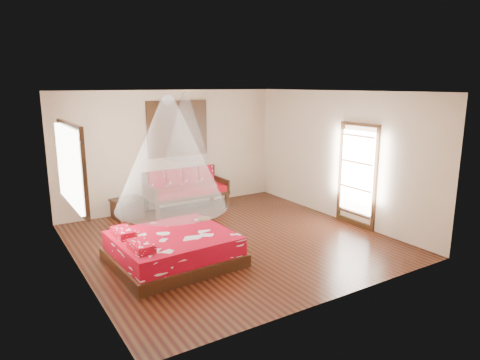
# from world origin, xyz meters

# --- Properties ---
(room) EXTENTS (5.54, 5.54, 2.84)m
(room) POSITION_xyz_m (0.00, 0.00, 1.40)
(room) COLOR black
(room) RESTS_ON ground
(bed) EXTENTS (2.03, 1.85, 0.63)m
(bed) POSITION_xyz_m (-1.36, -0.40, 0.25)
(bed) COLOR black
(bed) RESTS_ON floor
(daybed) EXTENTS (1.89, 0.84, 0.97)m
(daybed) POSITION_xyz_m (0.17, 2.39, 0.52)
(daybed) COLOR black
(daybed) RESTS_ON floor
(storage_chest) EXTENTS (0.75, 0.62, 0.45)m
(storage_chest) POSITION_xyz_m (-1.23, 2.45, 0.23)
(storage_chest) COLOR black
(storage_chest) RESTS_ON floor
(shutter_panel) EXTENTS (1.52, 0.06, 1.32)m
(shutter_panel) POSITION_xyz_m (0.17, 2.72, 1.90)
(shutter_panel) COLOR black
(shutter_panel) RESTS_ON wall_back
(window_left) EXTENTS (0.10, 1.74, 1.34)m
(window_left) POSITION_xyz_m (-2.71, 0.20, 1.70)
(window_left) COLOR black
(window_left) RESTS_ON wall_left
(glazed_door) EXTENTS (0.08, 1.02, 2.16)m
(glazed_door) POSITION_xyz_m (2.72, -0.60, 1.07)
(glazed_door) COLOR black
(glazed_door) RESTS_ON floor
(wine_tray) EXTENTS (0.23, 0.23, 0.19)m
(wine_tray) POSITION_xyz_m (-0.54, 0.03, 0.55)
(wine_tray) COLOR brown
(wine_tray) RESTS_ON bed
(mosquito_net_main) EXTENTS (1.81, 1.81, 1.80)m
(mosquito_net_main) POSITION_xyz_m (-1.35, -0.40, 1.85)
(mosquito_net_main) COLOR white
(mosquito_net_main) RESTS_ON ceiling
(mosquito_net_daybed) EXTENTS (1.01, 1.01, 1.50)m
(mosquito_net_daybed) POSITION_xyz_m (0.17, 2.25, 2.00)
(mosquito_net_daybed) COLOR white
(mosquito_net_daybed) RESTS_ON ceiling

